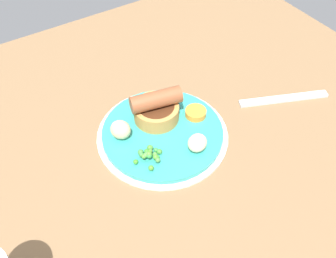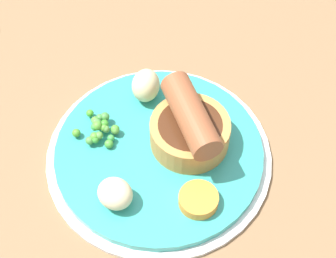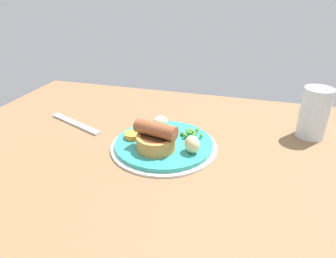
# 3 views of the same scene
# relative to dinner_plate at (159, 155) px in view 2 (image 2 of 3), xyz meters

# --- Properties ---
(dining_table) EXTENTS (1.10, 0.80, 0.03)m
(dining_table) POSITION_rel_dinner_plate_xyz_m (-0.02, 0.04, -0.02)
(dining_table) COLOR brown
(dining_table) RESTS_ON ground
(dinner_plate) EXTENTS (0.24, 0.24, 0.01)m
(dinner_plate) POSITION_rel_dinner_plate_xyz_m (0.00, 0.00, 0.00)
(dinner_plate) COLOR silver
(dinner_plate) RESTS_ON dining_table
(sausage_pudding) EXTENTS (0.10, 0.08, 0.06)m
(sausage_pudding) POSITION_rel_dinner_plate_xyz_m (0.01, 0.03, 0.03)
(sausage_pudding) COLOR #BC8442
(sausage_pudding) RESTS_ON dinner_plate
(pea_pile) EXTENTS (0.05, 0.05, 0.02)m
(pea_pile) POSITION_rel_dinner_plate_xyz_m (-0.05, -0.04, 0.02)
(pea_pile) COLOR #4A8835
(pea_pile) RESTS_ON dinner_plate
(potato_chunk_0) EXTENTS (0.04, 0.04, 0.03)m
(potato_chunk_0) POSITION_rel_dinner_plate_xyz_m (0.03, -0.07, 0.02)
(potato_chunk_0) COLOR beige
(potato_chunk_0) RESTS_ON dinner_plate
(potato_chunk_1) EXTENTS (0.05, 0.05, 0.04)m
(potato_chunk_1) POSITION_rel_dinner_plate_xyz_m (-0.07, 0.03, 0.03)
(potato_chunk_1) COLOR beige
(potato_chunk_1) RESTS_ON dinner_plate
(carrot_slice_3) EXTENTS (0.04, 0.04, 0.01)m
(carrot_slice_3) POSITION_rel_dinner_plate_xyz_m (0.07, 0.00, 0.01)
(carrot_slice_3) COLOR orange
(carrot_slice_3) RESTS_ON dinner_plate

